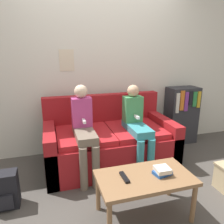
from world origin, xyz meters
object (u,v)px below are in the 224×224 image
at_px(person_left, 84,128).
at_px(bookshelf, 181,115).
at_px(coffee_table, 145,181).
at_px(couch, 109,142).
at_px(person_right, 137,124).
at_px(backpack, 3,191).
at_px(tv_remote, 124,177).

distance_m(person_left, bookshelf, 1.83).
bearing_deg(coffee_table, couch, 91.62).
height_order(couch, bookshelf, bookshelf).
xyz_separation_m(person_right, bookshelf, (1.05, 0.57, -0.14)).
height_order(person_right, backpack, person_right).
bearing_deg(couch, person_left, -149.59).
bearing_deg(couch, bookshelf, 14.41).
distance_m(coffee_table, bookshelf, 1.96).
xyz_separation_m(couch, person_left, (-0.37, -0.22, 0.33)).
distance_m(tv_remote, bookshelf, 2.08).
xyz_separation_m(couch, tv_remote, (-0.16, -1.07, 0.14)).
bearing_deg(person_left, backpack, -157.82).
relative_size(person_left, person_right, 1.03).
relative_size(coffee_table, bookshelf, 0.93).
bearing_deg(tv_remote, couch, 79.79).
xyz_separation_m(couch, coffee_table, (0.03, -1.09, 0.07)).
distance_m(person_right, backpack, 1.66).
bearing_deg(couch, person_right, -36.28).
distance_m(coffee_table, backpack, 1.40).
relative_size(tv_remote, bookshelf, 0.18).
height_order(coffee_table, backpack, coffee_table).
xyz_separation_m(coffee_table, tv_remote, (-0.19, 0.02, 0.06)).
height_order(couch, tv_remote, couch).
relative_size(bookshelf, backpack, 2.50).
bearing_deg(bookshelf, tv_remote, -137.00).
xyz_separation_m(tv_remote, backpack, (-1.10, 0.49, -0.25)).
relative_size(person_left, backpack, 2.99).
relative_size(coffee_table, person_right, 0.80).
relative_size(person_left, bookshelf, 1.20).
xyz_separation_m(bookshelf, backpack, (-2.62, -0.93, -0.29)).
relative_size(couch, backpack, 4.54).
xyz_separation_m(person_left, tv_remote, (0.21, -0.85, -0.19)).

